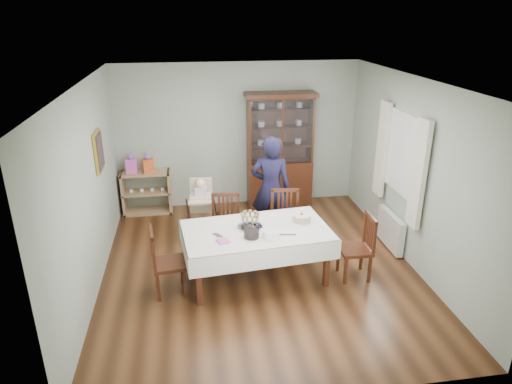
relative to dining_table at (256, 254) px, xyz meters
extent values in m
plane|color=#593319|center=(0.08, 0.27, -0.38)|extent=(5.00, 5.00, 0.00)
plane|color=#9EAA99|center=(0.08, 2.77, 0.97)|extent=(4.50, 0.00, 4.50)
plane|color=#9EAA99|center=(-2.17, 0.27, 0.97)|extent=(0.00, 5.00, 5.00)
plane|color=#9EAA99|center=(2.33, 0.27, 0.97)|extent=(0.00, 5.00, 5.00)
plane|color=white|center=(0.08, 0.27, 2.32)|extent=(5.00, 5.00, 0.00)
cube|color=#441F11|center=(0.00, 0.00, 0.34)|extent=(1.99, 1.23, 0.06)
cube|color=silver|center=(0.00, 0.00, 0.37)|extent=(2.10, 1.34, 0.01)
cube|color=#441F11|center=(0.83, 2.53, 0.07)|extent=(1.20, 0.45, 0.90)
cube|color=white|center=(0.83, 2.34, 1.12)|extent=(1.12, 0.01, 1.16)
cube|color=#441F11|center=(0.83, 2.53, 1.76)|extent=(1.30, 0.48, 0.07)
cube|color=tan|center=(-1.67, 2.55, -0.36)|extent=(0.90, 0.38, 0.04)
cube|color=tan|center=(-1.67, 2.55, 0.02)|extent=(0.90, 0.38, 0.03)
cube|color=tan|center=(-1.67, 2.55, 0.40)|extent=(0.90, 0.38, 0.04)
cube|color=tan|center=(-2.09, 2.55, 0.02)|extent=(0.04, 0.38, 0.80)
cube|color=tan|center=(-1.25, 2.55, 0.02)|extent=(0.04, 0.38, 0.80)
cube|color=gold|center=(-2.14, 1.07, 1.27)|extent=(0.04, 0.48, 0.58)
cube|color=white|center=(2.30, 0.57, 1.17)|extent=(0.04, 1.02, 1.22)
cube|color=silver|center=(2.24, -0.05, 1.07)|extent=(0.07, 0.30, 1.55)
cube|color=silver|center=(2.24, 1.19, 1.07)|extent=(0.07, 0.30, 1.55)
cube|color=white|center=(2.24, 0.57, -0.08)|extent=(0.10, 0.80, 0.55)
cube|color=#441F11|center=(-0.37, 0.63, 0.07)|extent=(0.50, 0.50, 0.05)
cube|color=#441F11|center=(-0.35, 0.83, 0.34)|extent=(0.42, 0.10, 0.52)
cube|color=#441F11|center=(0.54, 0.62, 0.08)|extent=(0.51, 0.51, 0.05)
cube|color=#441F11|center=(0.57, 0.82, 0.35)|extent=(0.43, 0.10, 0.53)
cube|color=#441F11|center=(-1.19, -0.17, 0.05)|extent=(0.47, 0.47, 0.05)
cube|color=#441F11|center=(-1.38, -0.20, 0.31)|extent=(0.09, 0.40, 0.50)
cube|color=#441F11|center=(1.37, -0.18, 0.05)|extent=(0.43, 0.43, 0.05)
cube|color=#441F11|center=(1.56, -0.18, 0.31)|extent=(0.05, 0.40, 0.50)
imported|color=black|center=(0.41, 1.18, 0.49)|extent=(0.72, 0.56, 1.75)
cube|color=tan|center=(-0.70, 1.25, 0.30)|extent=(0.38, 0.34, 0.25)
cube|color=tan|center=(-0.70, 1.25, 0.51)|extent=(0.36, 0.09, 0.29)
cube|color=tan|center=(-0.70, 1.25, 0.39)|extent=(0.39, 0.20, 0.03)
cube|color=#BDADD2|center=(-0.70, 1.25, 0.47)|extent=(0.20, 0.16, 0.19)
sphere|color=beige|center=(-0.70, 1.25, 0.62)|extent=(0.16, 0.16, 0.16)
cylinder|color=silver|center=(-0.08, 0.07, 0.38)|extent=(0.35, 0.35, 0.01)
torus|color=silver|center=(-0.08, 0.07, 0.39)|extent=(0.36, 0.36, 0.01)
cylinder|color=white|center=(0.67, 0.14, 0.38)|extent=(0.30, 0.30, 0.02)
cylinder|color=brown|center=(0.67, 0.14, 0.44)|extent=(0.26, 0.26, 0.09)
cylinder|color=silver|center=(0.67, 0.14, 0.49)|extent=(0.26, 0.26, 0.01)
cylinder|color=#F24C4C|center=(0.67, 0.14, 0.53)|extent=(0.01, 0.01, 0.07)
sphere|color=yellow|center=(0.67, 0.14, 0.57)|extent=(0.02, 0.02, 0.02)
cylinder|color=black|center=(-0.10, -0.22, 0.42)|extent=(0.27, 0.27, 0.10)
cylinder|color=white|center=(0.16, -0.25, 0.42)|extent=(0.27, 0.27, 0.10)
cube|color=#E353BA|center=(-0.48, -0.29, 0.39)|extent=(0.19, 0.19, 0.02)
cube|color=silver|center=(0.34, -0.22, 0.38)|extent=(0.31, 0.08, 0.01)
cube|color=#E353BA|center=(-1.89, 2.53, 0.55)|extent=(0.20, 0.13, 0.27)
sphere|color=#E533B2|center=(-1.89, 2.53, 0.72)|extent=(0.11, 0.11, 0.11)
cube|color=#DF5523|center=(-1.60, 2.53, 0.54)|extent=(0.22, 0.18, 0.25)
sphere|color=#E533B2|center=(-1.60, 2.53, 0.71)|extent=(0.12, 0.12, 0.12)
camera|label=1|loc=(-0.85, -5.52, 3.16)|focal=32.00mm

